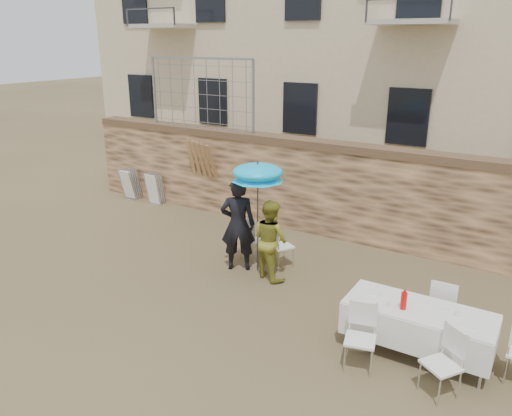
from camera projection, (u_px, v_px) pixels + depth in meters
The scene contains 16 objects.
ground at pixel (168, 318), 8.40m from camera, with size 80.00×80.00×0.00m, color brown.
stone_wall at pixel (302, 185), 12.08m from camera, with size 13.00×0.50×2.20m, color #946C4A.
chain_link_fence at pixel (201, 94), 12.92m from camera, with size 3.20×0.06×1.80m, color gray, non-canonical shape.
man_suit at pixel (238, 225), 9.93m from camera, with size 0.70×0.46×1.91m, color black.
woman_dress at pixel (270, 240), 9.61m from camera, with size 0.77×0.60×1.59m, color gold.
umbrella at pixel (258, 175), 9.48m from camera, with size 1.01×1.01×2.12m.
couple_chair_left at pixel (253, 238), 10.53m from camera, with size 0.48×0.48×0.96m, color white, non-canonical shape.
couple_chair_right at pixel (282, 245), 10.18m from camera, with size 0.48×0.48×0.96m, color white, non-canonical shape.
banquet_table at pixel (419, 311), 7.22m from camera, with size 2.10×0.85×0.78m.
soda_bottle at pixel (404, 301), 7.15m from camera, with size 0.09×0.09×0.26m, color red.
table_chair_front_left at pixel (360, 338), 7.00m from camera, with size 0.48×0.48×0.96m, color white, non-canonical shape.
table_chair_front_right at pixel (441, 364), 6.45m from camera, with size 0.48×0.48×0.96m, color white, non-canonical shape.
table_chair_back at pixel (444, 306), 7.85m from camera, with size 0.48×0.48×0.96m, color white, non-canonical shape.
chair_stack_left at pixel (135, 182), 14.65m from camera, with size 0.46×0.47×0.92m, color white, non-canonical shape.
chair_stack_right at pixel (158, 187), 14.21m from camera, with size 0.46×0.40×0.92m, color white, non-canonical shape.
wood_planks at pixel (204, 176), 13.30m from camera, with size 0.70×0.20×2.00m, color #A37749, non-canonical shape.
Camera 1 is at (5.12, -5.48, 4.47)m, focal length 35.00 mm.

